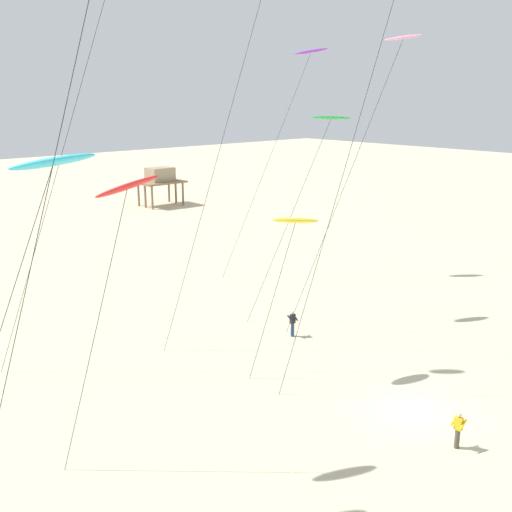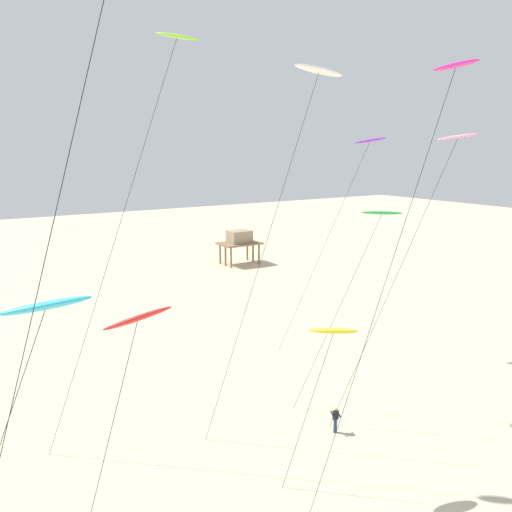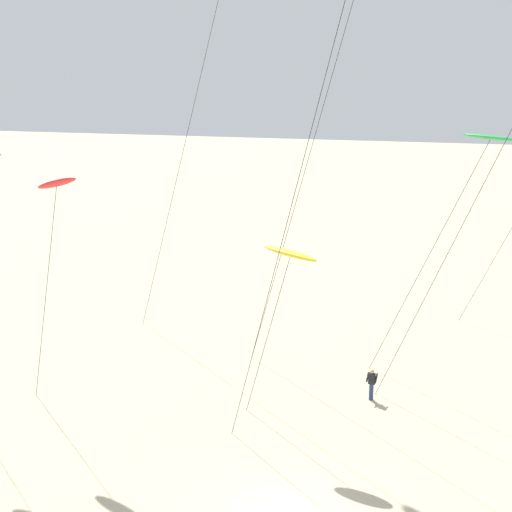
{
  "view_description": "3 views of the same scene",
  "coord_description": "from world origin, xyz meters",
  "px_view_note": "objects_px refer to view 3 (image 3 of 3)",
  "views": [
    {
      "loc": [
        -23.03,
        -14.44,
        14.75
      ],
      "look_at": [
        -1.7,
        9.28,
        6.21
      ],
      "focal_mm": 42.71,
      "sensor_mm": 36.0,
      "label": 1
    },
    {
      "loc": [
        -17.36,
        -11.42,
        17.28
      ],
      "look_at": [
        -1.0,
        14.22,
        10.95
      ],
      "focal_mm": 36.17,
      "sensor_mm": 36.0,
      "label": 2
    },
    {
      "loc": [
        4.61,
        -22.12,
        16.68
      ],
      "look_at": [
        -3.33,
        9.47,
        7.5
      ],
      "focal_mm": 48.82,
      "sensor_mm": 36.0,
      "label": 3
    }
  ],
  "objects_px": {
    "kite_green": "(489,140)",
    "kite_flyer_furthest": "(372,384)",
    "kite_yellow": "(290,254)",
    "kite_red": "(56,186)"
  },
  "relations": [
    {
      "from": "kite_yellow",
      "to": "kite_flyer_furthest",
      "type": "xyz_separation_m",
      "value": [
        3.59,
        3.59,
        -7.53
      ]
    },
    {
      "from": "kite_green",
      "to": "kite_red",
      "type": "distance_m",
      "value": 19.95
    },
    {
      "from": "kite_green",
      "to": "kite_flyer_furthest",
      "type": "height_order",
      "value": "kite_green"
    },
    {
      "from": "kite_green",
      "to": "kite_red",
      "type": "height_order",
      "value": "kite_green"
    },
    {
      "from": "kite_yellow",
      "to": "kite_flyer_furthest",
      "type": "height_order",
      "value": "kite_yellow"
    },
    {
      "from": "kite_red",
      "to": "kite_flyer_furthest",
      "type": "height_order",
      "value": "kite_red"
    },
    {
      "from": "kite_green",
      "to": "kite_red",
      "type": "xyz_separation_m",
      "value": [
        -18.76,
        -6.52,
        -1.85
      ]
    },
    {
      "from": "kite_green",
      "to": "kite_yellow",
      "type": "xyz_separation_m",
      "value": [
        -8.33,
        -5.16,
        -4.69
      ]
    },
    {
      "from": "kite_green",
      "to": "kite_flyer_furthest",
      "type": "xyz_separation_m",
      "value": [
        -4.73,
        -1.57,
        -12.22
      ]
    },
    {
      "from": "kite_yellow",
      "to": "kite_flyer_furthest",
      "type": "relative_size",
      "value": 5.28
    }
  ]
}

